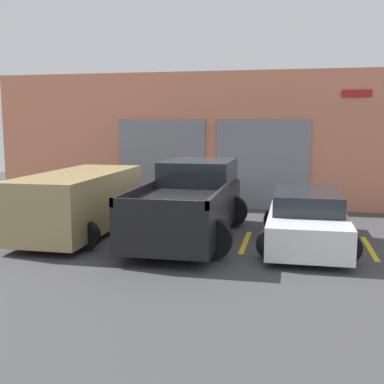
# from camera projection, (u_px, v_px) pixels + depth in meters

# --- Properties ---
(ground_plane) EXTENTS (28.00, 28.00, 0.00)m
(ground_plane) POSITION_uv_depth(u_px,v_px,m) (200.00, 226.00, 13.33)
(ground_plane) COLOR #3D3D3F
(shophouse_building) EXTENTS (15.78, 0.68, 4.51)m
(shophouse_building) POSITION_uv_depth(u_px,v_px,m) (219.00, 141.00, 16.20)
(shophouse_building) COLOR #D17A5B
(shophouse_building) RESTS_ON ground
(pickup_truck) EXTENTS (2.60, 5.25, 1.84)m
(pickup_truck) POSITION_uv_depth(u_px,v_px,m) (190.00, 202.00, 11.92)
(pickup_truck) COLOR black
(pickup_truck) RESTS_ON ground
(sedan_white) EXTENTS (2.13, 4.24, 1.26)m
(sedan_white) POSITION_uv_depth(u_px,v_px,m) (307.00, 220.00, 11.14)
(sedan_white) COLOR white
(sedan_white) RESTS_ON ground
(sedan_side) EXTENTS (2.23, 4.66, 1.58)m
(sedan_side) POSITION_uv_depth(u_px,v_px,m) (80.00, 201.00, 12.23)
(sedan_side) COLOR #9E8956
(sedan_side) RESTS_ON ground
(parking_stripe_far_left) EXTENTS (0.12, 2.20, 0.01)m
(parking_stripe_far_left) POSITION_uv_depth(u_px,v_px,m) (31.00, 231.00, 12.64)
(parking_stripe_far_left) COLOR gold
(parking_stripe_far_left) RESTS_ON ground
(parking_stripe_left) EXTENTS (0.12, 2.20, 0.01)m
(parking_stripe_left) POSITION_uv_depth(u_px,v_px,m) (133.00, 236.00, 12.06)
(parking_stripe_left) COLOR gold
(parking_stripe_left) RESTS_ON ground
(parking_stripe_centre) EXTENTS (0.12, 2.20, 0.01)m
(parking_stripe_centre) POSITION_uv_depth(u_px,v_px,m) (245.00, 242.00, 11.49)
(parking_stripe_centre) COLOR gold
(parking_stripe_centre) RESTS_ON ground
(parking_stripe_right) EXTENTS (0.12, 2.20, 0.01)m
(parking_stripe_right) POSITION_uv_depth(u_px,v_px,m) (370.00, 248.00, 10.92)
(parking_stripe_right) COLOR gold
(parking_stripe_right) RESTS_ON ground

